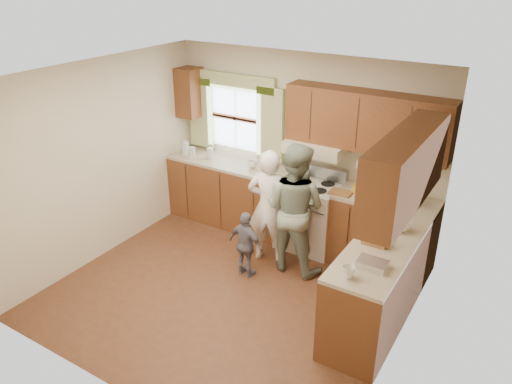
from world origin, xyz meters
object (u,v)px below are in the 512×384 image
Objects in this scene: woman_left at (269,207)px; child at (246,245)px; woman_right at (294,208)px; stove at (310,214)px.

child is at bearing 70.64° from woman_left.
child is (-0.39, -0.46, -0.40)m from woman_right.
stove is 0.65× the size of woman_right.
child is at bearing 50.39° from woman_right.
stove is 0.72× the size of woman_left.
woman_left is 1.76× the size of child.
woman_right is at bearing -84.20° from stove.
stove is at bearing -130.35° from woman_left.
stove is 1.10m from child.
woman_left is 0.56m from child.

